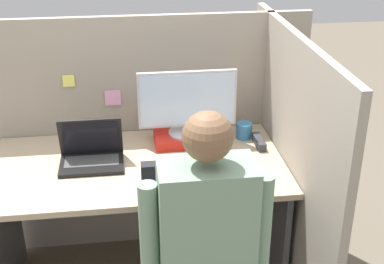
% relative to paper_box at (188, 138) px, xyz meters
% --- Properties ---
extents(cubicle_panel_back, '(1.96, 0.05, 1.40)m').
position_rel_paper_box_xyz_m(cubicle_panel_back, '(-0.28, 0.21, -0.08)').
color(cubicle_panel_back, gray).
rests_on(cubicle_panel_back, ground).
extents(cubicle_panel_right, '(0.04, 1.43, 1.40)m').
position_rel_paper_box_xyz_m(cubicle_panel_right, '(0.48, -0.28, -0.08)').
color(cubicle_panel_right, gray).
rests_on(cubicle_panel_right, ground).
extents(desk, '(1.46, 0.78, 0.75)m').
position_rel_paper_box_xyz_m(desk, '(-0.28, -0.20, -0.21)').
color(desk, tan).
rests_on(desk, ground).
extents(paper_box, '(0.35, 0.21, 0.05)m').
position_rel_paper_box_xyz_m(paper_box, '(0.00, 0.00, 0.00)').
color(paper_box, red).
rests_on(paper_box, desk).
extents(monitor, '(0.52, 0.20, 0.35)m').
position_rel_paper_box_xyz_m(monitor, '(0.00, 0.00, 0.20)').
color(monitor, '#B2B2B7').
rests_on(monitor, paper_box).
extents(laptop, '(0.31, 0.22, 0.23)m').
position_rel_paper_box_xyz_m(laptop, '(-0.50, -0.18, 0.02)').
color(laptop, black).
rests_on(laptop, desk).
extents(mouse, '(0.06, 0.05, 0.03)m').
position_rel_paper_box_xyz_m(mouse, '(-0.24, -0.39, -0.01)').
color(mouse, silver).
rests_on(mouse, desk).
extents(stapler, '(0.04, 0.16, 0.04)m').
position_rel_paper_box_xyz_m(stapler, '(0.37, -0.09, -0.00)').
color(stapler, '#2D2D33').
rests_on(stapler, desk).
extents(carrot_toy, '(0.05, 0.14, 0.05)m').
position_rel_paper_box_xyz_m(carrot_toy, '(-0.05, -0.42, -0.00)').
color(carrot_toy, orange).
rests_on(carrot_toy, desk).
extents(coffee_mug, '(0.09, 0.09, 0.09)m').
position_rel_paper_box_xyz_m(coffee_mug, '(0.31, 0.02, 0.02)').
color(coffee_mug, teal).
rests_on(coffee_mug, desk).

